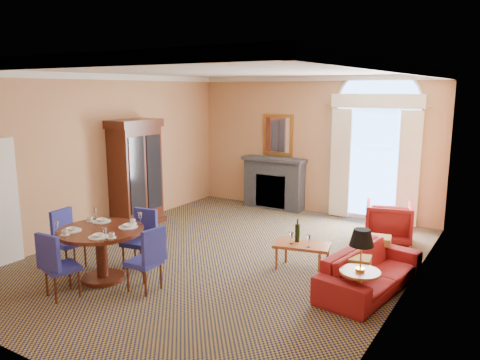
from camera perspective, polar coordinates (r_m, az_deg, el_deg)
The scene contains 12 objects.
ground at distance 8.31m, azimuth -1.84°, elevation -9.40°, with size 7.50×7.50×0.00m, color #12153B.
room_envelope at distance 8.37m, azimuth 0.46°, elevation 8.36°, with size 6.04×7.52×3.45m.
armoire at distance 10.19m, azimuth -12.61°, elevation 0.58°, with size 0.65×1.16×2.28m.
dining_table at distance 7.48m, azimuth -16.58°, elevation -7.33°, with size 1.30×1.30×1.02m.
dining_chair_north at distance 7.93m, azimuth -11.90°, elevation -6.46°, with size 0.50×0.50×0.96m.
dining_chair_south at distance 7.06m, azimuth -21.58°, elevation -9.24°, with size 0.53×0.53×0.96m.
dining_chair_east at distance 6.93m, azimuth -11.06°, elevation -9.02°, with size 0.46×0.45×0.96m.
dining_chair_west at distance 8.25m, azimuth -20.46°, elevation -6.26°, with size 0.49×0.48×0.96m.
sofa at distance 7.21m, azimuth 15.62°, elevation -10.57°, with size 2.03×0.79×0.59m, color maroon.
armchair at distance 9.43m, azimuth 17.66°, elevation -4.91°, with size 0.84×0.86×0.79m, color maroon.
coffee_table at distance 7.69m, azimuth 7.52°, elevation -7.85°, with size 0.97×0.68×0.83m.
side_table at distance 6.44m, azimuth 14.49°, elevation -9.39°, with size 0.54×0.54×1.09m.
Camera 1 is at (4.32, -6.48, 2.90)m, focal length 35.00 mm.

